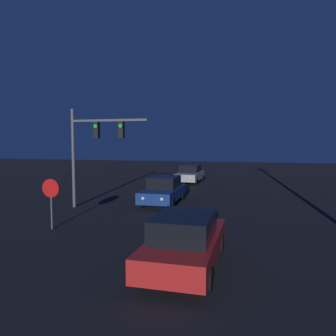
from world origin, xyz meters
TOP-DOWN VIEW (x-y plane):
  - car_near at (1.44, 7.91)m, footprint 2.01×4.83m
  - car_mid at (-1.74, 17.51)m, footprint 1.98×4.82m
  - car_far at (-1.97, 27.87)m, footprint 2.06×4.85m
  - traffic_signal_mast at (-5.23, 15.22)m, footprint 4.46×0.30m
  - stop_sign at (-4.86, 10.69)m, footprint 0.79×0.07m

SIDE VIEW (x-z plane):
  - car_near at x=1.44m, z-range 0.00..1.61m
  - car_mid at x=-1.74m, z-range 0.00..1.61m
  - car_far at x=-1.97m, z-range 0.00..1.61m
  - stop_sign at x=-4.86m, z-range 0.43..2.58m
  - traffic_signal_mast at x=-5.23m, z-range 0.93..6.46m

